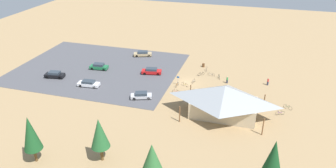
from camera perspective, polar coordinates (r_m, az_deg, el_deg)
The scene contains 27 objects.
ground at distance 71.50m, azimuth 3.50°, elevation 0.22°, with size 160.00×160.00×0.00m, color #9E7F56.
parking_lot_asphalt at distance 80.47m, azimuth -12.31°, elevation 2.75°, with size 38.99×30.39×0.05m, color #4C4C51.
bike_pavilion at distance 58.59m, azimuth 9.97°, elevation -2.61°, with size 14.70×9.19×6.03m.
trash_bin at distance 79.80m, azimuth 6.33°, elevation 3.35°, with size 0.60×0.60×0.90m, color brown.
lot_sign at distance 69.82m, azimuth 1.79°, elevation 0.87°, with size 0.56×0.08×2.20m.
pine_far_west at distance 47.40m, azimuth -12.12°, elevation -8.60°, with size 2.77×2.77×7.19m.
pine_east at distance 50.04m, azimuth -23.31°, elevation -8.09°, with size 2.65×2.65×7.70m.
pine_center at distance 42.33m, azimuth -2.87°, elevation -12.97°, with size 2.78×2.78×6.77m.
pine_west at distance 42.98m, azimuth 18.24°, elevation -12.65°, with size 2.84×2.84×8.19m.
bicycle_white_near_porch at distance 71.40m, azimuth 4.59°, elevation 0.49°, with size 0.49×1.77×0.88m.
bicycle_silver_front_row at distance 75.25m, azimuth 7.70°, elevation 1.71°, with size 1.63×0.54×0.78m.
bicycle_purple_edge_south at distance 62.85m, azimuth 19.33°, elevation -4.91°, with size 1.61×0.73×0.88m.
bicycle_yellow_yard_center at distance 69.82m, azimuth 3.03°, elevation -0.11°, with size 1.64×0.78×0.79m.
bicycle_orange_near_sign at distance 69.68m, azimuth 1.65°, elevation -0.13°, with size 0.48×1.78×0.85m.
bicycle_green_edge_north at distance 65.26m, azimuth 20.56°, elevation -3.90°, with size 1.58×0.77×0.87m.
bicycle_red_by_bin at distance 66.87m, azimuth 1.44°, elevation -1.35°, with size 1.68×0.48×0.80m.
bicycle_teal_yard_front at distance 74.20m, azimuth 9.08°, elevation 1.27°, with size 0.58×1.75×0.83m.
bicycle_blue_lone_east at distance 77.61m, azimuth 6.88°, elevation 2.58°, with size 0.48×1.77×0.87m.
bicycle_black_yard_right at distance 75.12m, azimuth 5.92°, elevation 1.80°, with size 1.42×1.18×0.82m.
car_white_far_end at distance 71.52m, azimuth -13.97°, elevation 0.09°, with size 4.82×2.15×1.34m.
car_red_inner_stall at distance 75.38m, azimuth -2.94°, elevation 2.32°, with size 4.86×2.64×1.45m.
car_silver_front_row at distance 64.84m, azimuth -4.79°, elevation -2.03°, with size 4.56×3.03×1.35m.
car_black_end_stall at distance 77.94m, azimuth -19.55°, elevation 1.59°, with size 4.63×2.47×1.46m.
car_tan_mid_lot at distance 86.19m, azimuth -4.52°, elevation 5.41°, with size 5.07×3.29×1.36m.
car_green_aisle_side at distance 79.57m, azimuth -12.22°, elevation 3.08°, with size 4.50×2.18×1.49m.
visitor_by_pavilion at distance 72.06m, azimuth 10.50°, elevation 0.76°, with size 0.40×0.36×1.60m.
visitor_near_lot at distance 73.28m, azimuth 17.39°, elevation 0.45°, with size 0.39×0.40×1.71m.
Camera 1 is at (-13.87, 62.68, 31.50)m, focal length 34.20 mm.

